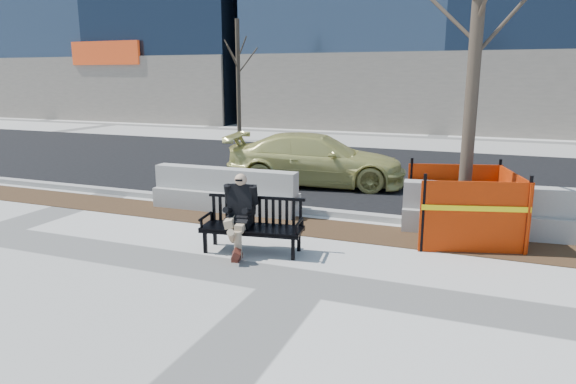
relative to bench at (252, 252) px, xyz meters
name	(u,v)px	position (x,y,z in m)	size (l,w,h in m)	color
ground	(300,281)	(1.17, -0.90, 0.00)	(120.00, 120.00, 0.00)	beige
mulch_strip	(347,231)	(1.17, 1.70, 0.00)	(40.00, 1.20, 0.02)	#47301C
asphalt_street	(402,174)	(1.17, 7.90, 0.00)	(60.00, 10.40, 0.01)	black
curb	(359,216)	(1.17, 2.65, 0.06)	(60.00, 0.25, 0.12)	#9E9B93
bench	(252,252)	(0.00, 0.00, 0.00)	(1.71, 0.61, 0.91)	black
seated_man	(240,250)	(-0.23, 0.01, 0.00)	(0.55, 0.92, 1.29)	black
tree_fence	(461,238)	(3.18, 2.07, 0.00)	(2.64, 2.64, 6.59)	red
sedan	(316,185)	(-0.73, 5.51, 0.00)	(1.91, 4.70, 1.36)	#C7C168
jersey_barrier_left	(226,210)	(-1.72, 2.26, 0.00)	(3.26, 0.65, 0.93)	#A5A29A
jersey_barrier_right	(492,234)	(3.71, 2.49, 0.00)	(3.27, 0.65, 0.94)	#9B9991
far_tree_left	(240,140)	(-7.02, 13.48, 0.00)	(2.10, 2.10, 5.67)	#43382B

